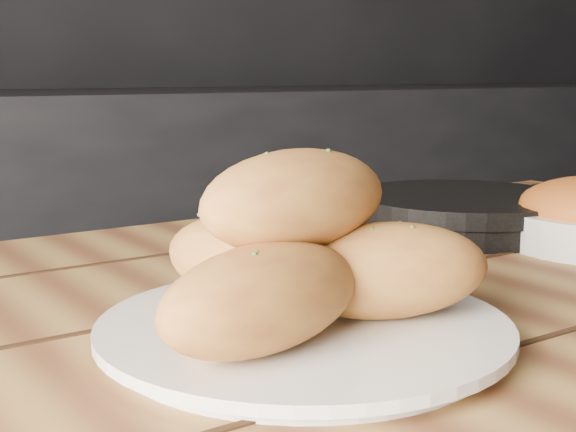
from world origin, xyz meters
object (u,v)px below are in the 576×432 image
object	(u,v)px
table	(441,418)
plate	(304,332)
bread_rolls	(300,256)
skillet	(463,211)

from	to	relation	value
table	plate	bearing A→B (deg)	-175.27
table	bread_rolls	xyz separation A→B (m)	(-0.16, -0.02, 0.16)
plate	bread_rolls	size ratio (longest dim) A/B	1.05
bread_rolls	skillet	size ratio (longest dim) A/B	0.70
table	skillet	xyz separation A→B (m)	(0.25, 0.22, 0.12)
skillet	table	bearing A→B (deg)	-138.93
plate	skillet	xyz separation A→B (m)	(0.40, 0.23, 0.01)
table	plate	xyz separation A→B (m)	(-0.15, -0.01, 0.11)
bread_rolls	skillet	distance (m)	0.47
table	skillet	world-z (taller)	skillet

